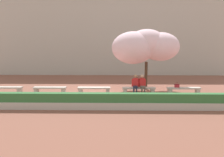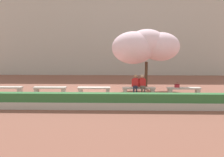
# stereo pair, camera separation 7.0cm
# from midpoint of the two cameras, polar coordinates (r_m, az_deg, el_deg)

# --- Properties ---
(ground_plane) EXTENTS (100.00, 100.00, 0.00)m
(ground_plane) POSITION_cam_midpoint_polar(r_m,az_deg,el_deg) (14.56, -4.81, -3.99)
(ground_plane) COLOR brown
(building_facade) EXTENTS (28.00, 4.00, 8.59)m
(building_facade) POSITION_cam_midpoint_polar(r_m,az_deg,el_deg) (26.75, -2.12, 10.57)
(building_facade) COLOR #B7B2A8
(building_facade) RESTS_ON ground
(stone_bench_west_end) EXTENTS (2.16, 0.44, 0.45)m
(stone_bench_west_end) POSITION_cam_midpoint_polar(r_m,az_deg,el_deg) (16.21, -26.06, -2.44)
(stone_bench_west_end) COLOR #BCB7AD
(stone_bench_west_end) RESTS_ON ground
(stone_bench_near_west) EXTENTS (2.16, 0.44, 0.45)m
(stone_bench_near_west) POSITION_cam_midpoint_polar(r_m,az_deg,el_deg) (15.10, -16.04, -2.65)
(stone_bench_near_west) COLOR #BCB7AD
(stone_bench_near_west) RESTS_ON ground
(stone_bench_center) EXTENTS (2.16, 0.44, 0.45)m
(stone_bench_center) POSITION_cam_midpoint_polar(r_m,az_deg,el_deg) (14.50, -4.83, -2.78)
(stone_bench_center) COLOR #BCB7AD
(stone_bench_center) RESTS_ON ground
(stone_bench_near_east) EXTENTS (2.16, 0.44, 0.45)m
(stone_bench_near_east) POSITION_cam_midpoint_polar(r_m,az_deg,el_deg) (14.50, 6.86, -2.82)
(stone_bench_near_east) COLOR #BCB7AD
(stone_bench_near_east) RESTS_ON ground
(stone_bench_east_end) EXTENTS (2.16, 0.44, 0.45)m
(stone_bench_east_end) POSITION_cam_midpoint_polar(r_m,az_deg,el_deg) (15.08, 18.09, -2.74)
(stone_bench_east_end) COLOR #BCB7AD
(stone_bench_east_end) RESTS_ON ground
(person_seated_left) EXTENTS (0.51, 0.72, 1.29)m
(person_seated_left) POSITION_cam_midpoint_polar(r_m,az_deg,el_deg) (14.36, 6.03, -1.34)
(person_seated_left) COLOR black
(person_seated_left) RESTS_ON ground
(person_seated_right) EXTENTS (0.51, 0.71, 1.29)m
(person_seated_right) POSITION_cam_midpoint_polar(r_m,az_deg,el_deg) (14.41, 7.78, -1.34)
(person_seated_right) COLOR black
(person_seated_right) RESTS_ON ground
(handbag) EXTENTS (0.30, 0.15, 0.34)m
(handbag) POSITION_cam_midpoint_polar(r_m,az_deg,el_deg) (14.90, 16.47, -1.76)
(handbag) COLOR #A3232D
(handbag) RESTS_ON stone_bench_east_end
(cherry_tree_main) EXTENTS (4.89, 3.01, 4.37)m
(cherry_tree_main) POSITION_cam_midpoint_polar(r_m,az_deg,el_deg) (16.13, 8.48, 8.30)
(cherry_tree_main) COLOR #473323
(cherry_tree_main) RESTS_ON ground
(planter_hedge_foreground) EXTENTS (17.61, 0.50, 0.80)m
(planter_hedge_foreground) POSITION_cam_midpoint_polar(r_m,az_deg,el_deg) (10.90, -6.85, -5.92)
(planter_hedge_foreground) COLOR #BCB7AD
(planter_hedge_foreground) RESTS_ON ground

